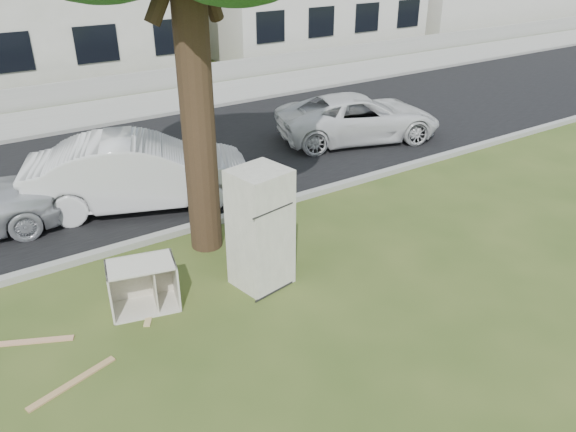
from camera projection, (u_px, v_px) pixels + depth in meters
ground at (281, 285)px, 8.78m from camera, size 120.00×120.00×0.00m
road at (143, 166)px, 13.24m from camera, size 120.00×7.00×0.01m
kerb_near at (211, 225)px, 10.60m from camera, size 120.00×0.18×0.12m
kerb_far at (98, 128)px, 15.88m from camera, size 120.00×0.18×0.12m
sidewalk at (84, 115)px, 16.95m from camera, size 120.00×2.80×0.01m
low_wall at (68, 92)px, 17.98m from camera, size 120.00×0.15×0.70m
fridge at (260, 229)px, 8.45m from camera, size 0.90×0.86×1.90m
cabinet at (143, 286)px, 8.11m from camera, size 1.07×0.81×0.75m
plank_a at (73, 383)px, 6.87m from camera, size 1.15×0.43×0.02m
plank_b at (36, 341)px, 7.57m from camera, size 0.92×0.50×0.02m
plank_c at (151, 309)px, 8.22m from camera, size 0.50×0.76×0.02m
car_center at (140, 172)px, 11.06m from camera, size 4.61×2.94×1.43m
car_right at (359, 117)px, 14.72m from camera, size 4.69×3.20×1.19m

